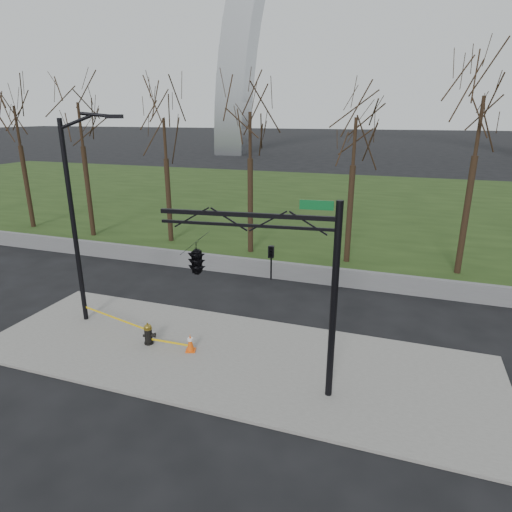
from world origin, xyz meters
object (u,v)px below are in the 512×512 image
(traffic_cone, at_px, (190,343))
(traffic_signal_mast, at_px, (222,260))
(fire_hydrant, at_px, (149,334))
(street_light, at_px, (77,209))

(traffic_cone, height_order, traffic_signal_mast, traffic_signal_mast)
(fire_hydrant, bearing_deg, street_light, 146.89)
(traffic_cone, height_order, street_light, street_light)
(street_light, bearing_deg, traffic_cone, -26.65)
(traffic_cone, bearing_deg, traffic_signal_mast, -34.53)
(traffic_cone, xyz_separation_m, traffic_signal_mast, (1.87, -1.29, 3.72))
(street_light, xyz_separation_m, traffic_signal_mast, (6.91, -2.23, -0.55))
(traffic_cone, bearing_deg, street_light, 169.35)
(traffic_cone, relative_size, traffic_signal_mast, 0.11)
(fire_hydrant, relative_size, street_light, 0.10)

